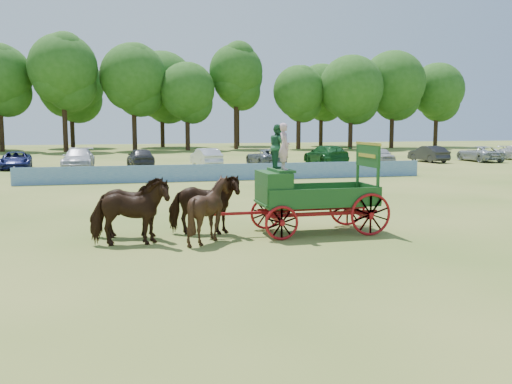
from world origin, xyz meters
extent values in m
plane|color=#999145|center=(0.00, 0.00, 0.00)|extent=(160.00, 160.00, 0.00)
imported|color=#321D0D|center=(-7.79, 0.00, 1.00)|extent=(2.41, 1.20, 1.99)
imported|color=#321D0D|center=(-7.79, 1.10, 1.00)|extent=(2.54, 1.57, 1.99)
imported|color=#321D0D|center=(-5.39, 0.00, 1.00)|extent=(2.01, 1.84, 2.00)
imported|color=#321D0D|center=(-5.39, 1.10, 1.00)|extent=(2.53, 1.53, 1.99)
cube|color=maroon|center=(-3.19, 0.55, 0.60)|extent=(0.12, 2.00, 0.12)
cube|color=maroon|center=(-0.19, 0.55, 0.60)|extent=(0.12, 2.00, 0.12)
cube|color=maroon|center=(-1.69, 0.00, 0.72)|extent=(3.80, 0.10, 0.12)
cube|color=maroon|center=(-1.69, 1.10, 0.72)|extent=(3.80, 0.10, 0.12)
cube|color=maroon|center=(-4.09, 0.55, 0.75)|extent=(2.80, 0.09, 0.09)
cube|color=#1C4B19|center=(-1.69, 0.55, 1.00)|extent=(3.80, 1.80, 0.10)
cube|color=#1C4B19|center=(-1.69, -0.33, 1.30)|extent=(3.80, 0.06, 0.55)
cube|color=#1C4B19|center=(-1.69, 1.43, 1.30)|extent=(3.80, 0.06, 0.55)
cube|color=#1C4B19|center=(0.19, 0.55, 1.30)|extent=(0.06, 1.80, 0.55)
cube|color=#1C4B19|center=(-3.19, 0.55, 1.55)|extent=(0.85, 1.70, 1.05)
cube|color=#1C4B19|center=(-2.94, 0.55, 2.12)|extent=(0.55, 1.50, 0.08)
cube|color=#1C4B19|center=(-3.57, 0.55, 1.35)|extent=(0.10, 1.60, 0.65)
cube|color=#1C4B19|center=(-3.39, 0.55, 1.05)|extent=(0.55, 1.60, 0.06)
cube|color=#1C4B19|center=(0.11, -0.25, 1.95)|extent=(0.08, 0.08, 1.80)
cube|color=#1C4B19|center=(0.11, 1.35, 1.95)|extent=(0.08, 0.08, 1.80)
cube|color=#1C4B19|center=(0.11, 0.55, 2.55)|extent=(0.07, 1.75, 0.75)
cube|color=yellow|center=(0.11, 0.55, 2.95)|extent=(0.08, 1.80, 0.09)
cube|color=yellow|center=(0.07, 0.55, 2.55)|extent=(0.02, 1.30, 0.12)
torus|color=maroon|center=(-3.19, -0.40, 0.55)|extent=(1.09, 0.09, 1.09)
torus|color=maroon|center=(-3.19, 1.50, 0.55)|extent=(1.09, 0.09, 1.09)
torus|color=maroon|center=(-0.19, -0.40, 0.70)|extent=(1.39, 0.09, 1.39)
torus|color=maroon|center=(-0.19, 1.50, 0.70)|extent=(1.39, 0.09, 1.39)
imported|color=#CF9EAC|center=(-2.94, 0.20, 2.90)|extent=(0.35, 0.54, 1.48)
imported|color=#225C38|center=(-2.94, 0.90, 2.88)|extent=(0.55, 0.70, 1.44)
cube|color=#1D57A0|center=(-1.00, 18.00, 0.53)|extent=(26.00, 0.08, 1.05)
imported|color=navy|center=(-15.65, 30.67, 0.68)|extent=(2.69, 5.07, 1.36)
imported|color=silver|center=(-10.89, 29.70, 0.80)|extent=(2.47, 5.63, 1.61)
imported|color=#333338|center=(-6.06, 30.37, 0.79)|extent=(2.28, 4.77, 1.57)
imported|color=silver|center=(-0.75, 29.74, 0.75)|extent=(2.18, 4.71, 1.50)
imported|color=slate|center=(4.34, 29.66, 0.69)|extent=(2.73, 5.13, 1.37)
imported|color=#144C1E|center=(9.93, 29.97, 0.82)|extent=(2.76, 5.81, 1.63)
imported|color=#B2B2B7|center=(15.27, 30.14, 0.68)|extent=(1.92, 4.10, 1.36)
imported|color=#262628|center=(19.92, 29.84, 0.74)|extent=(1.90, 4.61, 1.49)
imported|color=#999EA5|center=(25.00, 29.44, 0.71)|extent=(2.57, 5.23, 1.43)
cylinder|color=#382314|center=(-21.52, 58.96, 2.49)|extent=(0.60, 0.60, 4.98)
cylinder|color=#382314|center=(-13.86, 56.73, 2.77)|extent=(0.60, 0.60, 5.53)
sphere|color=#215015|center=(-13.86, 56.73, 10.19)|extent=(8.28, 8.28, 8.28)
cylinder|color=#382314|center=(-5.50, 57.69, 2.56)|extent=(0.60, 0.60, 5.11)
sphere|color=#215015|center=(-5.50, 57.69, 9.41)|extent=(8.34, 8.34, 8.34)
cylinder|color=#382314|center=(1.23, 57.07, 2.10)|extent=(0.60, 0.60, 4.20)
sphere|color=#215015|center=(1.23, 57.07, 7.74)|extent=(7.17, 7.17, 7.17)
cylinder|color=#382314|center=(8.03, 58.81, 2.83)|extent=(0.60, 0.60, 5.66)
sphere|color=#215015|center=(8.03, 58.81, 10.42)|extent=(7.18, 7.18, 7.18)
cylinder|color=#382314|center=(16.24, 56.75, 2.11)|extent=(0.60, 0.60, 4.22)
sphere|color=#215015|center=(16.24, 56.75, 7.78)|extent=(6.89, 6.89, 6.89)
cylinder|color=#382314|center=(23.03, 54.93, 2.24)|extent=(0.60, 0.60, 4.49)
sphere|color=#215015|center=(23.03, 54.93, 8.27)|extent=(8.63, 8.63, 8.63)
cylinder|color=#382314|center=(30.10, 56.74, 2.47)|extent=(0.60, 0.60, 4.94)
sphere|color=#215015|center=(30.10, 56.74, 9.09)|extent=(8.98, 8.98, 8.98)
cylinder|color=#382314|center=(38.02, 58.33, 2.27)|extent=(0.60, 0.60, 4.53)
sphere|color=#215015|center=(38.02, 58.33, 8.35)|extent=(7.79, 7.79, 7.79)
cylinder|color=#382314|center=(-13.72, 67.40, 2.35)|extent=(0.60, 0.60, 4.71)
sphere|color=#215015|center=(-13.72, 67.40, 8.67)|extent=(8.97, 8.97, 8.97)
cylinder|color=#382314|center=(-1.18, 66.95, 2.42)|extent=(0.60, 0.60, 4.84)
sphere|color=#215015|center=(-1.18, 66.95, 8.92)|extent=(9.76, 9.76, 9.76)
cylinder|color=#382314|center=(10.33, 68.49, 2.83)|extent=(0.60, 0.60, 5.67)
sphere|color=#215015|center=(10.33, 68.49, 10.44)|extent=(7.66, 7.66, 7.66)
cylinder|color=#382314|center=(22.67, 65.31, 2.29)|extent=(0.60, 0.60, 4.59)
sphere|color=#215015|center=(22.67, 65.31, 8.45)|extent=(7.93, 7.93, 7.93)
camera|label=1|loc=(-8.21, -17.14, 3.68)|focal=40.00mm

